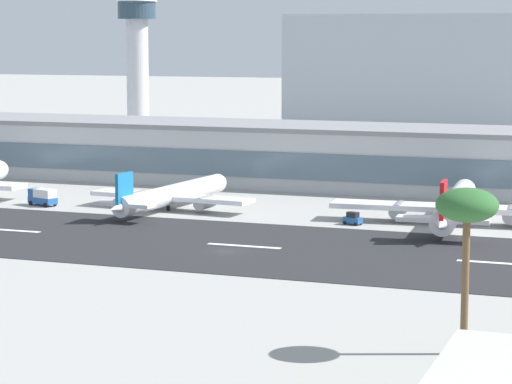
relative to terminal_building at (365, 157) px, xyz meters
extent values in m
plane|color=#9E9E99|center=(-1.15, -78.26, -6.61)|extent=(1400.00, 1400.00, 0.00)
cube|color=#262628|center=(-1.15, -73.22, -6.57)|extent=(800.00, 41.59, 0.08)
cube|color=white|center=(-42.31, -73.22, -6.53)|extent=(12.00, 1.20, 0.01)
cube|color=white|center=(-0.24, -73.22, -6.53)|extent=(12.00, 1.20, 0.01)
cube|color=white|center=(38.62, -73.22, -6.53)|extent=(12.00, 1.20, 0.01)
cube|color=#B7BABC|center=(0.00, 0.06, -0.50)|extent=(197.92, 25.10, 12.21)
cube|color=slate|center=(0.00, -12.64, -1.11)|extent=(191.98, 0.30, 5.50)
cube|color=gray|center=(0.00, 0.06, 6.10)|extent=(199.89, 25.35, 1.00)
cylinder|color=silver|center=(-74.63, 43.04, 11.85)|extent=(5.95, 5.95, 36.91)
cylinder|color=#2D4251|center=(-74.63, 43.04, 32.61)|extent=(10.23, 10.23, 4.62)
cube|color=#A8B2BC|center=(0.16, 108.84, 12.85)|extent=(101.92, 28.89, 38.92)
sphere|color=white|center=(-77.00, -21.80, -3.42)|extent=(3.91, 3.91, 3.91)
cylinder|color=silver|center=(-26.11, -42.31, -3.76)|extent=(7.18, 37.00, 3.68)
sphere|color=silver|center=(-24.35, -23.99, -3.76)|extent=(3.50, 3.50, 3.50)
cone|color=silver|center=(-27.87, -60.63, -3.76)|extent=(3.93, 6.91, 3.31)
cube|color=silver|center=(-26.18, -43.04, -4.13)|extent=(32.75, 8.59, 0.81)
cylinder|color=gray|center=(-18.93, -43.74, -4.77)|extent=(2.87, 5.36, 2.39)
cylinder|color=gray|center=(-33.43, -42.35, -4.77)|extent=(2.87, 5.36, 2.39)
cube|color=silver|center=(-27.72, -59.17, -3.39)|extent=(11.25, 4.08, 0.65)
cube|color=#1975B2|center=(-27.72, -59.17, -0.81)|extent=(1.06, 5.00, 5.89)
cylinder|color=black|center=(-26.28, -44.14, -6.10)|extent=(0.66, 0.66, 1.01)
cylinder|color=white|center=(26.39, -40.30, -3.42)|extent=(7.35, 41.33, 4.11)
sphere|color=white|center=(24.77, -19.80, -3.42)|extent=(3.91, 3.91, 3.91)
cone|color=white|center=(28.02, -60.80, -3.42)|extent=(4.28, 7.67, 3.70)
cube|color=white|center=(26.46, -41.12, -3.83)|extent=(43.09, 9.53, 0.90)
cylinder|color=gray|center=(36.04, -40.36, -4.55)|extent=(3.12, 5.95, 2.67)
cylinder|color=gray|center=(16.87, -41.88, -4.55)|extent=(3.12, 5.95, 2.67)
cube|color=white|center=(27.89, -59.16, -3.01)|extent=(14.75, 4.53, 0.72)
cube|color=red|center=(27.89, -59.16, -0.13)|extent=(1.09, 5.59, 6.58)
cylinder|color=black|center=(26.56, -42.35, -6.05)|extent=(0.74, 0.74, 1.13)
cube|color=#23569E|center=(-51.45, -46.73, -5.56)|extent=(6.45, 4.20, 1.20)
cube|color=silver|center=(-50.77, -46.97, -4.16)|extent=(4.83, 3.57, 1.60)
cube|color=#23569E|center=(-53.50, -46.04, -4.21)|extent=(2.30, 2.63, 1.50)
cylinder|color=black|center=(-53.06, -44.93, -6.16)|extent=(0.94, 0.55, 0.90)
cylinder|color=black|center=(-53.83, -47.20, -6.16)|extent=(0.94, 0.55, 0.90)
cylinder|color=black|center=(-49.08, -46.27, -6.16)|extent=(0.94, 0.55, 0.90)
cylinder|color=black|center=(-49.85, -48.54, -6.16)|extent=(0.94, 0.55, 0.90)
cube|color=#23569E|center=(10.22, -47.77, -5.81)|extent=(3.55, 2.58, 1.00)
cube|color=black|center=(10.22, -47.77, -4.86)|extent=(2.24, 1.85, 0.90)
cylinder|color=black|center=(11.00, -48.90, -6.31)|extent=(0.66, 0.47, 0.60)
cylinder|color=black|center=(11.54, -47.39, -6.31)|extent=(0.66, 0.47, 0.60)
cylinder|color=black|center=(8.89, -48.15, -6.31)|extent=(0.66, 0.47, 0.60)
cylinder|color=black|center=(9.43, -46.64, -6.31)|extent=(0.66, 0.47, 0.60)
cylinder|color=brown|center=(41.62, -121.20, 1.07)|extent=(0.77, 0.77, 15.37)
ellipsoid|color=#2D602D|center=(41.62, -121.20, 8.75)|extent=(6.31, 6.31, 3.47)
camera|label=1|loc=(59.57, -232.54, 25.35)|focal=78.71mm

